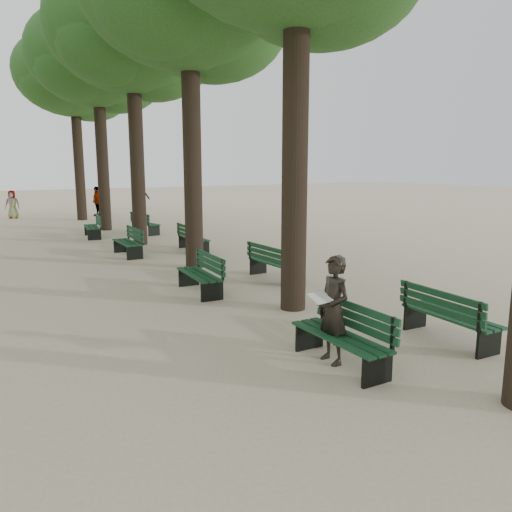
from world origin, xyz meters
TOP-DOWN VIEW (x-y plane):
  - ground at (0.00, 0.00)m, footprint 120.00×120.00m
  - tree_central_3 at (1.50, 13.00)m, footprint 6.00×6.00m
  - tree_central_4 at (1.50, 18.00)m, footprint 6.00×6.00m
  - tree_central_5 at (1.50, 23.00)m, footprint 6.00×6.00m
  - bench_left_0 at (0.37, 0.17)m, footprint 0.60×1.81m
  - bench_left_1 at (0.37, 5.18)m, footprint 0.71×1.84m
  - bench_left_2 at (0.37, 10.84)m, footprint 0.59×1.81m
  - bench_left_3 at (0.37, 15.75)m, footprint 0.81×1.86m
  - bench_right_0 at (2.63, 0.02)m, footprint 0.69×1.83m
  - bench_right_1 at (2.63, 5.47)m, footprint 0.59×1.81m
  - bench_right_2 at (2.63, 10.63)m, footprint 0.66×1.83m
  - bench_right_3 at (2.63, 15.74)m, footprint 0.81×1.86m
  - man_with_map at (0.35, 0.33)m, footprint 0.61×0.67m
  - pedestrian_d at (-1.66, 25.82)m, footprint 0.83×0.55m
  - pedestrian_c at (2.77, 24.75)m, footprint 0.91×1.00m
  - pedestrian_b at (6.58, 28.34)m, footprint 1.22×0.68m

SIDE VIEW (x-z plane):
  - ground at x=0.00m, z-range 0.00..0.00m
  - bench_left_0 at x=0.37m, z-range -0.19..0.73m
  - bench_left_1 at x=0.37m, z-range -0.19..0.73m
  - bench_left_2 at x=0.37m, z-range -0.19..0.73m
  - bench_left_3 at x=0.37m, z-range -0.19..0.73m
  - bench_right_0 at x=2.63m, z-range -0.19..0.73m
  - bench_right_1 at x=2.63m, z-range -0.19..0.73m
  - bench_right_2 at x=2.63m, z-range -0.19..0.73m
  - bench_right_3 at x=2.63m, z-range -0.19..0.73m
  - pedestrian_d at x=-1.66m, z-range 0.00..1.57m
  - man_with_map at x=0.35m, z-range 0.00..1.65m
  - pedestrian_c at x=2.77m, z-range 0.00..1.73m
  - pedestrian_b at x=6.58m, z-range 0.00..1.81m
  - tree_central_3 at x=1.50m, z-range 2.68..12.63m
  - tree_central_4 at x=1.50m, z-range 2.68..12.63m
  - tree_central_5 at x=1.50m, z-range 2.68..12.63m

